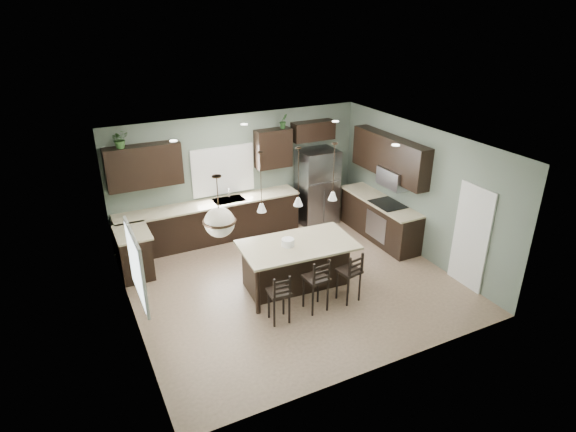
# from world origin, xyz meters

# --- Properties ---
(ground) EXTENTS (6.00, 6.00, 0.00)m
(ground) POSITION_xyz_m (0.00, 0.00, 0.00)
(ground) COLOR #9E8466
(ground) RESTS_ON ground
(pantry_door) EXTENTS (0.04, 0.82, 2.04)m
(pantry_door) POSITION_xyz_m (2.98, -1.55, 1.02)
(pantry_door) COLOR white
(pantry_door) RESTS_ON ground
(window_back) EXTENTS (1.35, 0.02, 1.00)m
(window_back) POSITION_xyz_m (-0.40, 2.73, 1.55)
(window_back) COLOR white
(window_back) RESTS_ON room_shell
(window_left) EXTENTS (0.02, 1.10, 1.00)m
(window_left) POSITION_xyz_m (-2.98, -0.80, 1.55)
(window_left) COLOR white
(window_left) RESTS_ON room_shell
(left_return_cabs) EXTENTS (0.60, 0.90, 0.90)m
(left_return_cabs) POSITION_xyz_m (-2.70, 1.70, 0.45)
(left_return_cabs) COLOR black
(left_return_cabs) RESTS_ON ground
(left_return_countertop) EXTENTS (0.66, 0.96, 0.04)m
(left_return_countertop) POSITION_xyz_m (-2.68, 1.70, 0.92)
(left_return_countertop) COLOR beige
(left_return_countertop) RESTS_ON left_return_cabs
(back_lower_cabs) EXTENTS (4.20, 0.60, 0.90)m
(back_lower_cabs) POSITION_xyz_m (-0.85, 2.45, 0.45)
(back_lower_cabs) COLOR black
(back_lower_cabs) RESTS_ON ground
(back_countertop) EXTENTS (4.20, 0.66, 0.04)m
(back_countertop) POSITION_xyz_m (-0.85, 2.43, 0.92)
(back_countertop) COLOR beige
(back_countertop) RESTS_ON back_lower_cabs
(sink_inset) EXTENTS (0.70, 0.45, 0.01)m
(sink_inset) POSITION_xyz_m (-0.40, 2.43, 0.94)
(sink_inset) COLOR gray
(sink_inset) RESTS_ON back_countertop
(faucet) EXTENTS (0.02, 0.02, 0.28)m
(faucet) POSITION_xyz_m (-0.40, 2.40, 1.08)
(faucet) COLOR silver
(faucet) RESTS_ON back_countertop
(back_upper_left) EXTENTS (1.55, 0.34, 0.90)m
(back_upper_left) POSITION_xyz_m (-2.15, 2.58, 1.95)
(back_upper_left) COLOR black
(back_upper_left) RESTS_ON room_shell
(back_upper_right) EXTENTS (0.85, 0.34, 0.90)m
(back_upper_right) POSITION_xyz_m (0.80, 2.58, 1.95)
(back_upper_right) COLOR black
(back_upper_right) RESTS_ON room_shell
(fridge_header) EXTENTS (1.05, 0.34, 0.45)m
(fridge_header) POSITION_xyz_m (1.85, 2.58, 2.25)
(fridge_header) COLOR black
(fridge_header) RESTS_ON room_shell
(right_lower_cabs) EXTENTS (0.60, 2.35, 0.90)m
(right_lower_cabs) POSITION_xyz_m (2.70, 0.87, 0.45)
(right_lower_cabs) COLOR black
(right_lower_cabs) RESTS_ON ground
(right_countertop) EXTENTS (0.66, 2.35, 0.04)m
(right_countertop) POSITION_xyz_m (2.68, 0.87, 0.92)
(right_countertop) COLOR beige
(right_countertop) RESTS_ON right_lower_cabs
(cooktop) EXTENTS (0.58, 0.75, 0.02)m
(cooktop) POSITION_xyz_m (2.68, 0.60, 0.94)
(cooktop) COLOR black
(cooktop) RESTS_ON right_countertop
(wall_oven_front) EXTENTS (0.01, 0.72, 0.60)m
(wall_oven_front) POSITION_xyz_m (2.40, 0.60, 0.45)
(wall_oven_front) COLOR gray
(wall_oven_front) RESTS_ON right_lower_cabs
(right_upper_cabs) EXTENTS (0.34, 2.35, 0.90)m
(right_upper_cabs) POSITION_xyz_m (2.83, 0.87, 1.95)
(right_upper_cabs) COLOR black
(right_upper_cabs) RESTS_ON room_shell
(microwave) EXTENTS (0.40, 0.75, 0.40)m
(microwave) POSITION_xyz_m (2.78, 0.60, 1.55)
(microwave) COLOR gray
(microwave) RESTS_ON right_upper_cabs
(refrigerator) EXTENTS (0.90, 0.74, 1.85)m
(refrigerator) POSITION_xyz_m (1.83, 2.29, 0.93)
(refrigerator) COLOR gray
(refrigerator) RESTS_ON ground
(kitchen_island) EXTENTS (2.22, 1.35, 0.92)m
(kitchen_island) POSITION_xyz_m (0.02, -0.17, 0.46)
(kitchen_island) COLOR black
(kitchen_island) RESTS_ON ground
(serving_dish) EXTENTS (0.24, 0.24, 0.14)m
(serving_dish) POSITION_xyz_m (-0.18, -0.16, 0.99)
(serving_dish) COLOR white
(serving_dish) RESTS_ON kitchen_island
(bar_stool_left) EXTENTS (0.38, 0.38, 0.96)m
(bar_stool_left) POSITION_xyz_m (-0.77, -1.01, 0.48)
(bar_stool_left) COLOR black
(bar_stool_left) RESTS_ON ground
(bar_stool_center) EXTENTS (0.41, 0.41, 1.06)m
(bar_stool_center) POSITION_xyz_m (-0.04, -0.99, 0.53)
(bar_stool_center) COLOR black
(bar_stool_center) RESTS_ON ground
(bar_stool_right) EXTENTS (0.43, 0.43, 1.01)m
(bar_stool_right) POSITION_xyz_m (0.64, -1.00, 0.50)
(bar_stool_right) COLOR black
(bar_stool_right) RESTS_ON ground
(pendant_left) EXTENTS (0.17, 0.17, 1.10)m
(pendant_left) POSITION_xyz_m (-0.68, -0.13, 2.25)
(pendant_left) COLOR white
(pendant_left) RESTS_ON room_shell
(pendant_center) EXTENTS (0.17, 0.17, 1.10)m
(pendant_center) POSITION_xyz_m (0.02, -0.17, 2.25)
(pendant_center) COLOR white
(pendant_center) RESTS_ON room_shell
(pendant_right) EXTENTS (0.17, 0.17, 1.10)m
(pendant_right) POSITION_xyz_m (0.72, -0.21, 2.25)
(pendant_right) COLOR white
(pendant_right) RESTS_ON room_shell
(chandelier) EXTENTS (0.50, 0.50, 0.98)m
(chandelier) POSITION_xyz_m (-1.71, -0.94, 2.31)
(chandelier) COLOR #F9EACB
(chandelier) RESTS_ON room_shell
(plant_back_left) EXTENTS (0.41, 0.38, 0.37)m
(plant_back_left) POSITION_xyz_m (-2.55, 2.55, 2.58)
(plant_back_left) COLOR #305826
(plant_back_left) RESTS_ON back_upper_left
(plant_back_right) EXTENTS (0.20, 0.17, 0.34)m
(plant_back_right) POSITION_xyz_m (1.05, 2.55, 2.57)
(plant_back_right) COLOR #244A20
(plant_back_right) RESTS_ON back_upper_right
(room_shell) EXTENTS (6.00, 6.00, 6.00)m
(room_shell) POSITION_xyz_m (0.00, 0.00, 1.70)
(room_shell) COLOR slate
(room_shell) RESTS_ON ground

